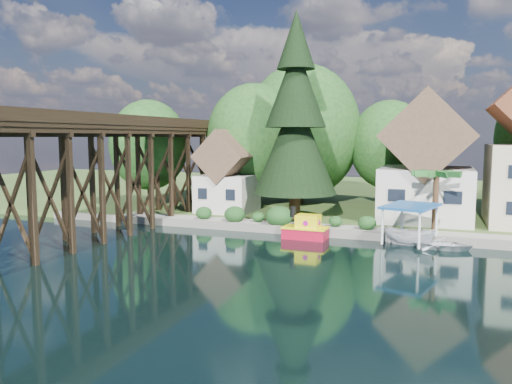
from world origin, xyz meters
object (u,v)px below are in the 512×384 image
(shed, at_px, (227,177))
(tugboat, at_px, (306,229))
(palm_tree, at_px, (436,176))
(boat_canopy, at_px, (410,228))
(house_left, at_px, (427,166))
(boat_white_a, at_px, (444,243))
(conifer, at_px, (295,120))
(trestle_bridge, at_px, (125,165))

(shed, distance_m, tugboat, 12.84)
(shed, xyz_separation_m, palm_tree, (18.88, -4.78, 0.98))
(tugboat, bearing_deg, boat_canopy, 2.17)
(house_left, relative_size, boat_white_a, 2.93)
(conifer, bearing_deg, trestle_bridge, -148.09)
(conifer, relative_size, tugboat, 5.25)
(shed, relative_size, boat_white_a, 2.09)
(palm_tree, height_order, boat_white_a, palm_tree)
(house_left, height_order, tugboat, house_left)
(trestle_bridge, distance_m, tugboat, 15.61)
(trestle_bridge, xyz_separation_m, boat_canopy, (22.28, 1.93, -4.11))
(shed, bearing_deg, boat_white_a, -21.57)
(trestle_bridge, relative_size, house_left, 4.01)
(shed, height_order, boat_canopy, shed)
(boat_canopy, bearing_deg, trestle_bridge, -175.05)
(conifer, distance_m, boat_white_a, 16.23)
(tugboat, bearing_deg, house_left, 48.29)
(trestle_bridge, relative_size, tugboat, 13.03)
(trestle_bridge, relative_size, boat_canopy, 8.59)
(conifer, bearing_deg, boat_canopy, -29.40)
(palm_tree, bearing_deg, shed, 165.78)
(palm_tree, relative_size, boat_white_a, 1.31)
(house_left, relative_size, boat_canopy, 2.14)
(tugboat, bearing_deg, conifer, 113.61)
(house_left, height_order, boat_white_a, house_left)
(shed, relative_size, palm_tree, 1.59)
(house_left, bearing_deg, boat_white_a, -80.49)
(boat_canopy, bearing_deg, boat_white_a, -8.32)
(palm_tree, bearing_deg, house_left, 97.96)
(house_left, xyz_separation_m, shed, (-18.00, -1.50, -1.31))
(shed, xyz_separation_m, boat_canopy, (17.28, -7.40, -2.58))
(trestle_bridge, height_order, boat_white_a, trestle_bridge)
(trestle_bridge, distance_m, house_left, 25.42)
(boat_canopy, bearing_deg, shed, 156.84)
(conifer, relative_size, boat_canopy, 3.46)
(trestle_bridge, xyz_separation_m, shed, (5.00, 9.33, -1.52))
(boat_canopy, bearing_deg, tugboat, -177.83)
(conifer, xyz_separation_m, tugboat, (2.60, -5.96, -8.35))
(shed, distance_m, palm_tree, 19.50)
(palm_tree, distance_m, tugboat, 10.35)
(trestle_bridge, bearing_deg, palm_tree, 10.78)
(boat_canopy, bearing_deg, palm_tree, 58.63)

